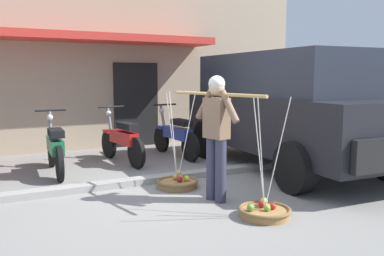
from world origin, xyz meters
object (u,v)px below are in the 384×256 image
object	(u,v)px
motorcycle_end_of_row	(176,135)
motorcycle_second_in_row	(55,148)
fruit_vendor	(216,130)
motorcycle_third_in_row	(122,140)
fruit_basket_left_side	(264,211)
parked_truck	(287,106)
fruit_basket_right_side	(178,182)

from	to	relation	value
motorcycle_end_of_row	motorcycle_second_in_row	bearing A→B (deg)	-170.41
fruit_vendor	motorcycle_third_in_row	size ratio (longest dim) A/B	0.94
fruit_vendor	fruit_basket_left_side	bearing A→B (deg)	-77.95
motorcycle_third_in_row	parked_truck	bearing A→B (deg)	-33.69
fruit_basket_right_side	motorcycle_third_in_row	bearing A→B (deg)	95.13
fruit_vendor	motorcycle_end_of_row	bearing A→B (deg)	74.76
fruit_vendor	fruit_basket_right_side	distance (m)	1.25
fruit_basket_left_side	fruit_basket_right_side	xyz separation A→B (m)	(-0.35, 1.69, 0.00)
motorcycle_third_in_row	motorcycle_end_of_row	xyz separation A→B (m)	(1.19, 0.09, 0.00)
motorcycle_second_in_row	motorcycle_end_of_row	bearing A→B (deg)	9.59
motorcycle_third_in_row	motorcycle_end_of_row	size ratio (longest dim) A/B	1.00
motorcycle_third_in_row	motorcycle_end_of_row	world-z (taller)	same
fruit_basket_left_side	fruit_basket_right_side	size ratio (longest dim) A/B	1.00
parked_truck	motorcycle_end_of_row	bearing A→B (deg)	127.63
motorcycle_third_in_row	parked_truck	size ratio (longest dim) A/B	0.37
motorcycle_third_in_row	motorcycle_end_of_row	distance (m)	1.19
fruit_basket_left_side	motorcycle_second_in_row	distance (m)	3.94
fruit_vendor	motorcycle_end_of_row	world-z (taller)	fruit_vendor
motorcycle_third_in_row	fruit_basket_right_side	bearing A→B (deg)	-84.87
fruit_vendor	motorcycle_third_in_row	world-z (taller)	fruit_vendor
fruit_basket_right_side	motorcycle_third_in_row	world-z (taller)	fruit_basket_right_side
fruit_basket_right_side	motorcycle_end_of_row	distance (m)	2.44
motorcycle_end_of_row	motorcycle_third_in_row	bearing A→B (deg)	-175.56
fruit_vendor	fruit_basket_right_side	xyz separation A→B (m)	(-0.17, 0.85, -0.90)
fruit_basket_left_side	motorcycle_end_of_row	distance (m)	3.96
fruit_vendor	fruit_basket_left_side	distance (m)	1.25
motorcycle_second_in_row	motorcycle_end_of_row	xyz separation A→B (m)	(2.50, 0.42, 0.00)
fruit_basket_left_side	parked_truck	bearing A→B (deg)	45.13
motorcycle_third_in_row	motorcycle_second_in_row	bearing A→B (deg)	-165.87
fruit_basket_left_side	fruit_basket_right_side	distance (m)	1.73
fruit_basket_right_side	motorcycle_end_of_row	world-z (taller)	fruit_basket_right_side
fruit_basket_right_side	motorcycle_third_in_row	size ratio (longest dim) A/B	0.80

